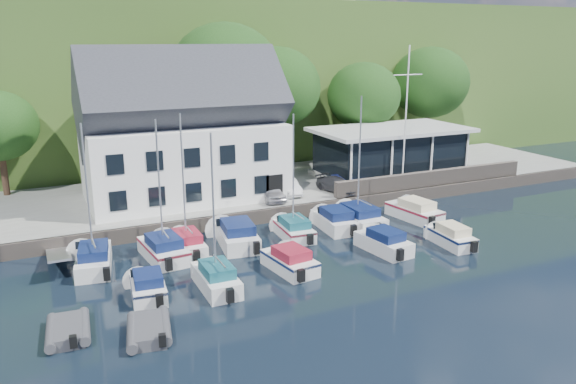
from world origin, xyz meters
name	(u,v)px	position (x,y,z in m)	size (l,w,h in m)	color
ground	(390,273)	(0.00, 0.00, 0.00)	(180.00, 180.00, 0.00)	black
quay	(267,190)	(0.00, 17.50, 0.50)	(60.00, 13.00, 1.00)	gray
quay_face	(302,211)	(0.00, 11.00, 0.50)	(60.00, 0.30, 1.00)	#665A51
hillside	(149,70)	(0.00, 62.00, 8.00)	(160.00, 75.00, 16.00)	#32501E
field_patch	(186,15)	(8.00, 70.00, 16.15)	(50.00, 30.00, 0.30)	olive
harbor_building	(183,140)	(-7.00, 16.50, 5.35)	(14.40, 8.20, 8.70)	white
club_pavilion	(390,151)	(11.00, 16.00, 3.05)	(13.20, 7.20, 4.10)	black
seawall	(433,178)	(12.00, 11.40, 1.60)	(18.00, 0.50, 1.20)	#665A51
gangway	(59,265)	(-16.50, 9.00, 0.00)	(1.20, 6.00, 1.40)	silver
car_silver	(270,191)	(-1.55, 13.09, 1.64)	(1.51, 3.75, 1.28)	#BCBCC1
car_white	(288,186)	(0.33, 13.99, 1.57)	(1.22, 3.49, 1.15)	silver
car_dgrey	(337,185)	(3.98, 12.94, 1.55)	(1.55, 3.82, 1.11)	#303136
car_blue	(354,180)	(5.83, 13.44, 1.62)	(1.43, 3.63, 1.24)	#2F3D90
flagpole	(406,118)	(9.59, 12.17, 6.52)	(2.65, 0.20, 11.03)	white
tree_0	(0,144)	(-19.25, 22.78, 4.93)	(5.76, 5.76, 7.87)	#173810
tree_1	(123,132)	(-10.51, 21.67, 5.42)	(6.47, 6.47, 8.84)	#173810
tree_2	(226,100)	(-1.72, 22.07, 7.44)	(9.42, 9.42, 12.87)	#173810
tree_3	(277,108)	(3.25, 22.75, 6.44)	(7.96, 7.96, 10.88)	#173810
tree_4	(363,113)	(11.65, 21.53, 5.72)	(6.90, 6.90, 9.43)	#173810
tree_5	(429,101)	(20.09, 22.49, 6.37)	(7.86, 7.86, 10.75)	#173810
boat_r1_0	(87,193)	(-14.72, 7.56, 4.44)	(1.98, 6.22, 8.87)	silver
boat_r1_1	(159,184)	(-10.85, 7.37, 4.53)	(2.12, 5.99, 9.06)	silver
boat_r1_2	(183,186)	(-9.33, 7.93, 4.13)	(1.82, 5.64, 8.26)	silver
boat_r1_3	(236,233)	(-6.15, 7.82, 0.78)	(2.30, 6.67, 1.56)	silver
boat_r1_4	(293,176)	(-2.33, 7.58, 4.11)	(1.90, 5.60, 8.22)	silver
boat_r1_5	(335,218)	(0.91, 7.84, 0.74)	(2.08, 5.76, 1.49)	silver
boat_r1_6	(359,159)	(2.66, 7.74, 4.72)	(2.26, 6.72, 9.44)	silver
boat_r1_7	(414,209)	(7.14, 7.29, 0.75)	(1.99, 6.17, 1.49)	silver
boat_r2_0	(148,284)	(-12.69, 2.71, 0.68)	(1.76, 4.64, 1.36)	silver
boat_r2_1	(213,206)	(-9.32, 2.16, 4.44)	(1.81, 5.62, 8.88)	silver
boat_r2_2	(290,259)	(-4.87, 2.70, 0.69)	(1.94, 5.19, 1.39)	silver
boat_r2_3	(384,240)	(1.54, 2.96, 0.72)	(1.88, 5.39, 1.44)	silver
boat_r2_4	(450,234)	(5.96, 2.12, 0.68)	(1.65, 5.18, 1.36)	silver
dinghy_0	(68,328)	(-16.64, 0.29, 0.37)	(1.88, 3.14, 0.73)	#3B3C40
dinghy_1	(149,328)	(-13.45, -1.15, 0.38)	(1.95, 3.24, 0.76)	#3B3C40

